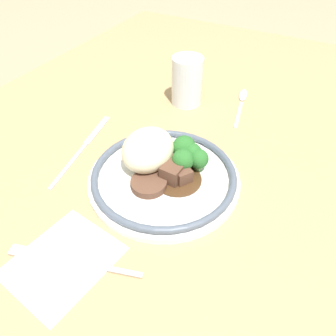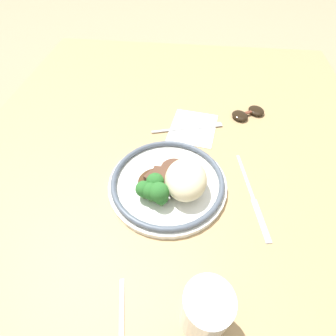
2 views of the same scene
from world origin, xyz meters
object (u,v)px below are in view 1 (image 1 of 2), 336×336
knife (84,146)px  plate (163,168)px  juice_glass (187,83)px  fork (61,259)px  spoon (242,99)px

knife → plate: bearing=-102.5°
juice_glass → fork: bearing=-175.9°
knife → spoon: bearing=-45.3°
fork → spoon: size_ratio=1.13×
plate → juice_glass: size_ratio=2.42×
plate → spoon: size_ratio=1.54×
plate → fork: bearing=168.2°
plate → juice_glass: (0.24, 0.08, 0.03)m
plate → juice_glass: bearing=17.2°
plate → fork: plate is taller
spoon → knife: bearing=133.6°
knife → spoon: size_ratio=1.35×
plate → spoon: 0.32m
plate → fork: 0.21m
fork → spoon: same height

